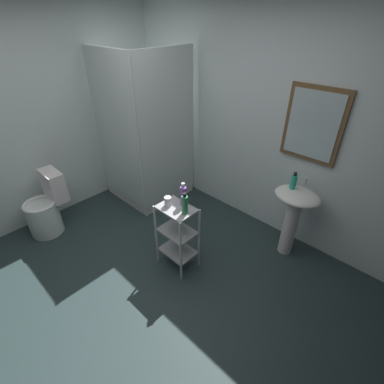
% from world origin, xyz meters
% --- Properties ---
extents(ground_plane, '(4.20, 4.20, 0.02)m').
position_xyz_m(ground_plane, '(0.00, 0.00, -0.01)').
color(ground_plane, '#253434').
extents(wall_back, '(4.20, 0.14, 2.50)m').
position_xyz_m(wall_back, '(0.01, 1.85, 1.25)').
color(wall_back, silver).
rests_on(wall_back, ground_plane).
extents(wall_left, '(0.10, 4.20, 2.50)m').
position_xyz_m(wall_left, '(-1.85, 0.00, 1.25)').
color(wall_left, silver).
rests_on(wall_left, ground_plane).
extents(shower_stall, '(0.92, 0.92, 2.00)m').
position_xyz_m(shower_stall, '(-1.19, 1.18, 0.46)').
color(shower_stall, white).
rests_on(shower_stall, ground_plane).
extents(pedestal_sink, '(0.46, 0.37, 0.81)m').
position_xyz_m(pedestal_sink, '(0.81, 1.52, 0.58)').
color(pedestal_sink, white).
rests_on(pedestal_sink, ground_plane).
extents(sink_faucet, '(0.03, 0.03, 0.10)m').
position_xyz_m(sink_faucet, '(0.81, 1.64, 0.86)').
color(sink_faucet, silver).
rests_on(sink_faucet, pedestal_sink).
extents(toilet, '(0.37, 0.49, 0.76)m').
position_xyz_m(toilet, '(-1.48, -0.15, 0.31)').
color(toilet, white).
rests_on(toilet, ground_plane).
extents(storage_cart, '(0.38, 0.28, 0.74)m').
position_xyz_m(storage_cart, '(0.07, 0.55, 0.44)').
color(storage_cart, silver).
rests_on(storage_cart, ground_plane).
extents(hand_soap_bottle, '(0.06, 0.06, 0.18)m').
position_xyz_m(hand_soap_bottle, '(0.74, 1.52, 0.89)').
color(hand_soap_bottle, '#2DBC99').
rests_on(hand_soap_bottle, pedestal_sink).
extents(conditioner_bottle_purple, '(0.06, 0.06, 0.24)m').
position_xyz_m(conditioner_bottle_purple, '(0.07, 0.64, 0.84)').
color(conditioner_bottle_purple, purple).
rests_on(conditioner_bottle_purple, storage_cart).
extents(body_wash_bottle_green, '(0.06, 0.06, 0.22)m').
position_xyz_m(body_wash_bottle_green, '(0.19, 0.54, 0.84)').
color(body_wash_bottle_green, '#369260').
rests_on(body_wash_bottle_green, storage_cart).
extents(rinse_cup, '(0.07, 0.07, 0.09)m').
position_xyz_m(rinse_cup, '(-0.02, 0.52, 0.79)').
color(rinse_cup, silver).
rests_on(rinse_cup, storage_cart).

